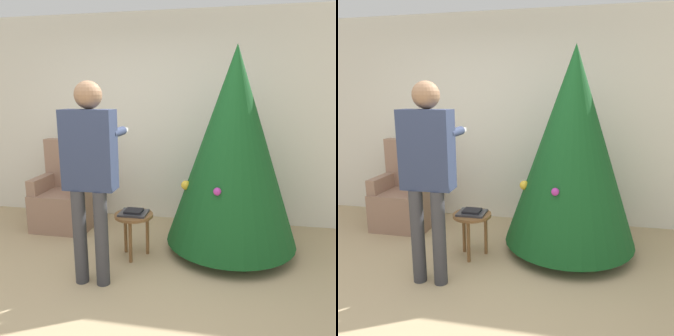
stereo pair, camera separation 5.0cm
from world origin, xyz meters
The scene contains 8 objects.
ground_plane centered at (0.00, 0.00, 0.00)m, with size 14.00×14.00×0.00m, color tan.
wall_back centered at (0.00, 2.23, 1.35)m, with size 8.00×0.06×2.70m.
christmas_tree centered at (0.99, 1.38, 1.14)m, with size 1.38×1.38×2.16m.
armchair centered at (-1.09, 1.69, 0.38)m, with size 0.70×0.63×1.11m.
person_standing centered at (-0.23, 0.52, 1.08)m, with size 0.46×0.57×1.78m.
side_stool centered at (0.00, 1.03, 0.39)m, with size 0.40×0.40×0.47m.
laptop centered at (0.00, 1.03, 0.48)m, with size 0.28×0.24×0.02m.
book centered at (0.00, 1.03, 0.50)m, with size 0.18×0.16×0.02m.
Camera 2 is at (0.98, -2.04, 1.65)m, focal length 35.00 mm.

